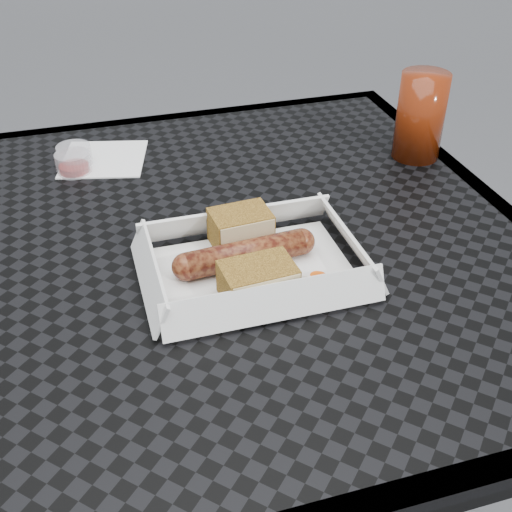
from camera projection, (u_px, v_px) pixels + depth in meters
The scene contains 10 objects.
patio_table at pixel (216, 287), 0.83m from camera, with size 0.80×0.80×0.74m.
food_tray at pixel (254, 271), 0.73m from camera, with size 0.22×0.15×0.00m, color white.
bratwurst at pixel (245, 254), 0.73m from camera, with size 0.17×0.04×0.03m.
bread_near at pixel (241, 228), 0.76m from camera, with size 0.07×0.05×0.04m, color olive.
bread_far at pixel (258, 281), 0.68m from camera, with size 0.08×0.05×0.04m, color olive.
veg_garnish at pixel (312, 286), 0.70m from camera, with size 0.03×0.03×0.00m.
napkin at pixel (104, 159), 0.96m from camera, with size 0.12×0.12×0.00m, color white.
condiment_cup_sauce at pixel (73, 163), 0.92m from camera, with size 0.05×0.05×0.03m, color maroon.
condiment_cup_empty at pixel (75, 155), 0.94m from camera, with size 0.05×0.05×0.03m, color silver.
drink_glass at pixel (420, 116), 0.94m from camera, with size 0.07×0.07×0.13m, color #611C08.
Camera 1 is at (-0.14, -0.64, 1.19)m, focal length 45.00 mm.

